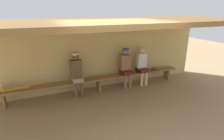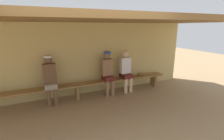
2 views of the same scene
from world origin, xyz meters
name	(u,v)px [view 1 (image 1 of 2)]	position (x,y,z in m)	size (l,w,h in m)	color
ground_plane	(118,114)	(0.00, 0.00, 0.00)	(24.00, 24.00, 0.00)	#9E7F59
back_wall	(94,56)	(0.00, 2.00, 1.10)	(8.00, 0.20, 2.20)	tan
dugout_roof	(108,22)	(0.00, 0.70, 2.26)	(8.00, 2.80, 0.12)	brown
bench	(99,80)	(0.00, 1.55, 0.39)	(6.00, 0.36, 0.46)	olive
player_leftmost	(142,64)	(1.62, 1.55, 0.73)	(0.34, 0.42, 1.34)	#591E19
player_rightmost	(126,66)	(0.98, 1.55, 0.75)	(0.34, 0.42, 1.34)	#591E19
player_with_sunglasses	(77,72)	(-0.70, 1.55, 0.75)	(0.34, 0.42, 1.34)	gray
water_bottle_green	(2,89)	(-2.71, 1.53, 0.57)	(0.07, 0.07, 0.23)	orange
baseball_glove_worn	(155,68)	(2.19, 1.54, 0.51)	(0.24, 0.17, 0.09)	brown
baseball_bat	(12,89)	(-2.50, 1.55, 0.49)	(0.07, 0.07, 0.88)	#B28C33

